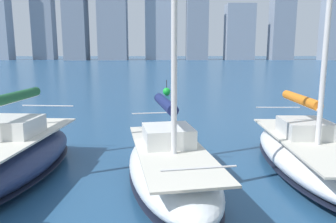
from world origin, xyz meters
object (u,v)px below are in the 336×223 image
object	(u,v)px
sailboat_navy	(170,164)
sailboat_forest	(6,157)
sailboat_orange	(308,153)
channel_buoy	(167,91)

from	to	relation	value
sailboat_navy	sailboat_forest	world-z (taller)	sailboat_navy
sailboat_orange	sailboat_navy	world-z (taller)	sailboat_navy
sailboat_navy	channel_buoy	size ratio (longest dim) A/B	8.78
sailboat_orange	channel_buoy	xyz separation A→B (m)	(4.33, -19.69, -0.32)
sailboat_orange	channel_buoy	bearing A→B (deg)	-77.59
sailboat_orange	channel_buoy	world-z (taller)	sailboat_orange
sailboat_forest	channel_buoy	size ratio (longest dim) A/B	8.23
channel_buoy	sailboat_orange	bearing A→B (deg)	102.41
sailboat_navy	channel_buoy	world-z (taller)	sailboat_navy
sailboat_orange	sailboat_forest	distance (m)	9.66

